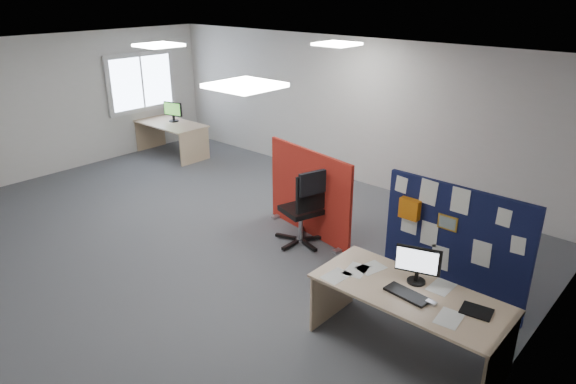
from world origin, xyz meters
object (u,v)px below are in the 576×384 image
Objects in this scene: red_divider at (309,193)px; monitor_second at (173,111)px; monitor_main at (418,263)px; office_chair at (306,204)px; main_desk at (411,303)px; navy_divider at (452,244)px; second_desk at (172,130)px.

red_divider reaches higher than monitor_second.
monitor_main is 0.25× the size of red_divider.
monitor_second is 5.27m from office_chair.
main_desk is 7.76m from monitor_second.
monitor_second is (-7.32, 2.56, 0.40)m from main_desk.
monitor_main is at bearing -85.41° from navy_divider.
red_divider is 1.49× the size of office_chair.
office_chair reaches higher than monitor_main.
office_chair is at bearing 138.80° from monitor_main.
second_desk is (-4.75, 1.03, -0.10)m from red_divider.
red_divider is at bearing 133.76° from monitor_main.
navy_divider is 1.51× the size of office_chair.
office_chair reaches higher than main_desk.
second_desk is (-7.26, 2.46, -0.01)m from main_desk.
monitor_main is at bearing -5.29° from office_chair.
monitor_second is at bearing -179.31° from office_chair.
monitor_second is (-7.20, 1.39, 0.23)m from navy_divider.
office_chair is at bearing -29.98° from monitor_second.
monitor_main is 0.26× the size of second_desk.
red_divider reaches higher than office_chair.
main_desk is 1.16× the size of second_desk.
main_desk is at bearing -19.33° from red_divider.
red_divider is at bearing -12.20° from second_desk.
second_desk is at bearing -178.41° from office_chair.
office_chair is (0.23, -0.36, 0.01)m from red_divider.
monitor_second reaches higher than monitor_main.
navy_divider is 3.77× the size of monitor_second.
monitor_second is at bearing 160.73° from main_desk.
red_divider is at bearing 139.81° from office_chair.
second_desk is at bearing 161.31° from main_desk.
navy_divider is at bearing -24.46° from monitor_second.
red_divider is (-2.46, 1.28, -0.30)m from monitor_main.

